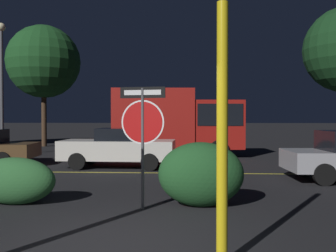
# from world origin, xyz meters

# --- Properties ---
(ground_plane) EXTENTS (260.00, 260.00, 0.00)m
(ground_plane) POSITION_xyz_m (0.00, 0.00, 0.00)
(ground_plane) COLOR black
(road_center_stripe) EXTENTS (36.96, 0.12, 0.01)m
(road_center_stripe) POSITION_xyz_m (0.00, 7.09, 0.00)
(road_center_stripe) COLOR gold
(road_center_stripe) RESTS_ON ground_plane
(stop_sign) EXTENTS (0.91, 0.17, 2.43)m
(stop_sign) POSITION_xyz_m (0.23, 2.18, 1.72)
(stop_sign) COLOR #4C4C51
(stop_sign) RESTS_ON ground_plane
(yellow_pole_right) EXTENTS (0.14, 0.14, 3.22)m
(yellow_pole_right) POSITION_xyz_m (1.55, -0.60, 1.61)
(yellow_pole_right) COLOR yellow
(yellow_pole_right) RESTS_ON ground_plane
(hedge_bush_1) EXTENTS (1.74, 0.78, 0.99)m
(hedge_bush_1) POSITION_xyz_m (-2.52, 2.45, 0.50)
(hedge_bush_1) COLOR #2D6633
(hedge_bush_1) RESTS_ON ground_plane
(hedge_bush_2) EXTENTS (1.75, 1.00, 1.32)m
(hedge_bush_2) POSITION_xyz_m (1.39, 2.48, 0.66)
(hedge_bush_2) COLOR #1E4C23
(hedge_bush_2) RESTS_ON ground_plane
(passing_car_2) EXTENTS (4.25, 1.92, 1.44)m
(passing_car_2) POSITION_xyz_m (-1.44, 8.42, 0.73)
(passing_car_2) COLOR silver
(passing_car_2) RESTS_ON ground_plane
(delivery_truck) EXTENTS (6.13, 2.96, 3.15)m
(delivery_truck) POSITION_xyz_m (0.65, 12.51, 1.70)
(delivery_truck) COLOR maroon
(delivery_truck) RESTS_ON ground_plane
(street_lamp) EXTENTS (0.40, 0.40, 6.36)m
(street_lamp) POSITION_xyz_m (-7.82, 12.28, 3.92)
(street_lamp) COLOR #4C4C51
(street_lamp) RESTS_ON ground_plane
(tree_1) EXTENTS (4.60, 4.60, 7.70)m
(tree_1) POSITION_xyz_m (-8.10, 18.23, 5.39)
(tree_1) COLOR #422D1E
(tree_1) RESTS_ON ground_plane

